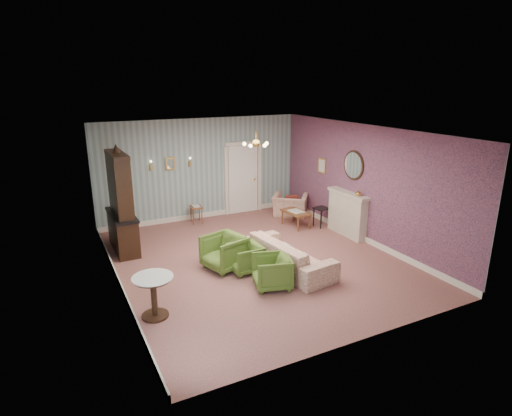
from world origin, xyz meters
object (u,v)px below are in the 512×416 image
wingback_chair (290,202)px  olive_chair_b (245,257)px  olive_chair_a (272,270)px  side_table_black (321,217)px  sofa_chintz (289,249)px  dresser (120,200)px  fireplace (347,214)px  pedestal_table (154,297)px  coffee_table (296,219)px  olive_chair_c (224,251)px

wingback_chair → olive_chair_b: bearing=84.7°
olive_chair_b → wingback_chair: 4.07m
olive_chair_a → side_table_black: bearing=147.0°
olive_chair_b → sofa_chintz: size_ratio=0.29×
dresser → fireplace: size_ratio=1.78×
pedestal_table → coffee_table: bearing=32.0°
olive_chair_b → wingback_chair: size_ratio=0.67×
olive_chair_b → side_table_black: size_ratio=1.22×
side_table_black → olive_chair_c: bearing=-159.2°
side_table_black → pedestal_table: 5.89m
olive_chair_c → side_table_black: size_ratio=1.50×
olive_chair_b → dresser: (-2.08, 2.39, 0.91)m
dresser → olive_chair_a: bearing=-56.3°
wingback_chair → dresser: bearing=45.2°
olive_chair_c → dresser: (-1.75, 2.04, 0.84)m
sofa_chintz → dresser: dresser is taller
coffee_table → sofa_chintz: bearing=-125.2°
olive_chair_b → olive_chair_c: size_ratio=0.82×
sofa_chintz → fireplace: fireplace is taller
wingback_chair → dresser: (-4.95, -0.50, 0.82)m
fireplace → sofa_chintz: bearing=-155.6°
fireplace → side_table_black: (-0.21, 0.84, -0.31)m
pedestal_table → side_table_black: bearing=26.1°
wingback_chair → dresser: dresser is taller
olive_chair_c → pedestal_table: 2.24m
dresser → coffee_table: size_ratio=2.88×
sofa_chintz → olive_chair_c: bearing=55.7°
olive_chair_b → coffee_table: bearing=128.5°
olive_chair_c → fireplace: size_ratio=0.58×
pedestal_table → wingback_chair: bearing=37.3°
olive_chair_a → fireplace: bearing=134.5°
wingback_chair → fireplace: 2.14m
olive_chair_c → coffee_table: 3.27m
side_table_black → olive_chair_b: bearing=-152.0°
olive_chair_a → sofa_chintz: sofa_chintz is taller
olive_chair_a → fireplace: size_ratio=0.51×
olive_chair_b → fireplace: fireplace is taller
olive_chair_b → coffee_table: (2.49, 1.98, -0.11)m
olive_chair_a → coffee_table: (2.33, 2.85, -0.13)m
side_table_black → sofa_chintz: bearing=-138.8°
side_table_black → coffee_table: bearing=153.0°
sofa_chintz → dresser: bearing=40.9°
olive_chair_c → sofa_chintz: sofa_chintz is taller
olive_chair_c → pedestal_table: olive_chair_c is taller
wingback_chair → fireplace: fireplace is taller
olive_chair_b → sofa_chintz: bearing=72.4°
dresser → fireplace: bearing=-17.0°
dresser → pedestal_table: dresser is taller
olive_chair_c → coffee_table: size_ratio=0.94×
olive_chair_c → dresser: bearing=-155.3°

